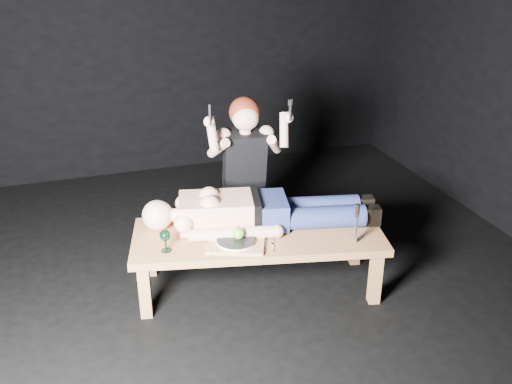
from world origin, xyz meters
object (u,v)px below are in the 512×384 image
at_px(kneeling_woman, 243,170).
at_px(carving_knife, 356,224).
at_px(goblet, 166,241).
at_px(serving_tray, 236,244).
at_px(table, 258,261).
at_px(lying_man, 264,207).

relative_size(kneeling_woman, carving_knife, 4.57).
xyz_separation_m(goblet, carving_knife, (1.25, -0.29, 0.06)).
bearing_deg(serving_tray, carving_knife, -15.18).
bearing_deg(goblet, serving_tray, -8.99).
xyz_separation_m(table, kneeling_woman, (0.10, 0.67, 0.43)).
xyz_separation_m(serving_tray, carving_knife, (0.79, -0.21, 0.13)).
relative_size(lying_man, kneeling_woman, 1.41).
distance_m(table, serving_tray, 0.33).
height_order(kneeling_woman, goblet, kneeling_woman).
distance_m(kneeling_woman, carving_knife, 1.12).
bearing_deg(goblet, lying_man, 12.12).
bearing_deg(carving_knife, kneeling_woman, 128.54).
bearing_deg(carving_knife, lying_man, 150.84).
relative_size(lying_man, carving_knife, 6.47).
distance_m(lying_man, kneeling_woman, 0.56).
relative_size(goblet, carving_knife, 0.55).
xyz_separation_m(kneeling_woman, carving_knife, (0.49, -1.00, -0.06)).
height_order(lying_man, kneeling_woman, kneeling_woman).
height_order(kneeling_woman, carving_knife, kneeling_woman).
distance_m(serving_tray, goblet, 0.47).
xyz_separation_m(kneeling_woman, goblet, (-0.76, -0.71, -0.13)).
bearing_deg(serving_tray, lying_man, 39.62).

